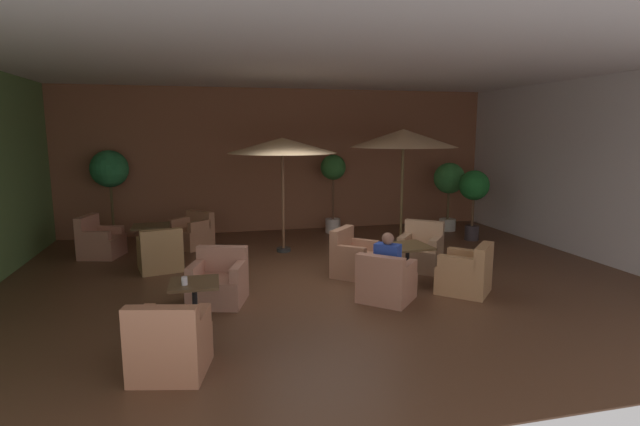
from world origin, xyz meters
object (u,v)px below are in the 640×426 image
Objects in this scene: potted_tree_mid_right at (449,183)px; potted_tree_right_corner at (333,178)px; potted_tree_mid_left at (110,174)px; patio_umbrella_tall_red at (282,146)px; cafe_table_front_left at (195,296)px; armchair_front_right_east at (386,283)px; armchair_front_right_north at (353,259)px; cafe_table_mid_center at (151,233)px; patio_umbrella_center_beige at (403,139)px; armchair_front_left_east at (219,283)px; armchair_front_right_west at (421,252)px; armchair_mid_center_north at (100,242)px; cafe_table_front_right at (407,253)px; armchair_front_right_south at (466,274)px; armchair_mid_center_east at (160,255)px; potted_tree_left_corner at (474,190)px; armchair_front_left_north at (170,346)px; armchair_mid_center_south at (192,234)px; patron_blue_shirt at (387,257)px; iced_drink_cup at (184,281)px.

potted_tree_right_corner is at bearing 171.27° from potted_tree_mid_right.
patio_umbrella_tall_red is at bearing -27.29° from potted_tree_mid_left.
cafe_table_front_left is 2.97m from armchair_front_right_east.
armchair_front_right_north is 4.41m from cafe_table_mid_center.
patio_umbrella_tall_red reaches higher than cafe_table_mid_center.
patio_umbrella_center_beige is at bearing 41.64° from cafe_table_front_left.
armchair_front_left_east is 0.94× the size of armchair_front_right_west.
armchair_mid_center_north is 0.37× the size of patio_umbrella_tall_red.
cafe_table_front_left is at bearing -107.20° from armchair_front_left_east.
cafe_table_mid_center is (-1.28, 3.16, 0.22)m from armchair_front_left_east.
armchair_front_right_north reaches higher than armchair_front_left_east.
armchair_mid_center_north reaches higher than cafe_table_front_right.
armchair_front_right_north reaches higher than cafe_table_front_right.
potted_tree_right_corner is (-0.87, 5.26, 1.13)m from armchair_front_right_south.
armchair_mid_center_east is at bearing -169.53° from patio_umbrella_center_beige.
potted_tree_left_corner is (1.89, 0.02, -1.25)m from patio_umbrella_center_beige.
armchair_front_right_west is at bearing -21.43° from armchair_mid_center_north.
armchair_front_left_east reaches higher than cafe_table_front_right.
armchair_front_left_north is at bearing -147.71° from cafe_table_front_right.
armchair_front_right_east is at bearing -135.20° from potted_tree_left_corner.
armchair_mid_center_south is 5.40m from patron_blue_shirt.
armchair_mid_center_south is 0.59× the size of potted_tree_mid_right.
armchair_front_left_north is 9.48m from potted_tree_mid_right.
armchair_front_right_east is 5.39m from armchair_mid_center_south.
armchair_mid_center_north reaches higher than armchair_front_right_south.
cafe_table_mid_center is 1.14m from armchair_mid_center_east.
cafe_table_mid_center is at bearing 102.43° from cafe_table_front_left.
armchair_front_left_east is at bearing -145.40° from potted_tree_mid_right.
iced_drink_cup reaches higher than cafe_table_mid_center.
armchair_front_left_east is 4.02m from armchair_front_right_west.
cafe_table_front_right is at bearing 32.29° from armchair_front_left_north.
armchair_front_left_east is 2.63m from armchair_front_right_east.
armchair_mid_center_south is at bearing 146.31° from armchair_front_right_west.
cafe_table_front_left is at bearing -172.04° from armchair_front_right_south.
armchair_mid_center_south is at bearing 13.09° from armchair_mid_center_north.
patio_umbrella_center_beige is at bearing 35.13° from armchair_front_left_east.
potted_tree_right_corner reaches higher than armchair_front_left_north.
potted_tree_mid_left reaches higher than armchair_mid_center_east.
armchair_front_right_south reaches higher than cafe_table_front_left.
cafe_table_mid_center is at bearing 177.10° from patio_umbrella_tall_red.
armchair_front_right_west is at bearing 51.81° from cafe_table_front_right.
patio_umbrella_tall_red is at bearing 114.08° from armchair_front_right_north.
armchair_front_right_north is 1.10× the size of armchair_mid_center_north.
armchair_mid_center_north is 7.06m from patio_umbrella_center_beige.
patio_umbrella_center_beige reaches higher than potted_tree_left_corner.
armchair_front_right_south is (4.34, 0.61, -0.18)m from cafe_table_front_left.
iced_drink_cup is at bearing -67.81° from armchair_mid_center_north.
cafe_table_mid_center is 5.35m from patron_blue_shirt.
potted_tree_right_corner reaches higher than patron_blue_shirt.
patron_blue_shirt is at bearing -35.59° from armchair_mid_center_east.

